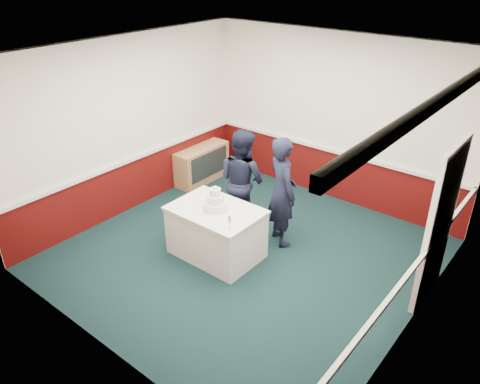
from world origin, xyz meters
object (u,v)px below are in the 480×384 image
Objects in this scene: person_man at (242,180)px; person_woman at (282,192)px; wedding_cake at (215,202)px; sideboard at (202,164)px; cake_table at (216,232)px; champagne_flute at (229,220)px; cake_knife at (205,214)px.

person_man is 0.74m from person_woman.
wedding_cake is at bearing 109.55° from person_man.
person_woman reaches higher than sideboard.
champagne_flute is at bearing -29.25° from cake_table.
wedding_cake is 0.90m from person_man.
person_woman is at bearing 59.75° from cake_table.
wedding_cake is 0.23m from cake_knife.
champagne_flute is (0.50, -0.28, 0.53)m from cake_table.
wedding_cake reaches higher than champagne_flute.
champagne_flute is at bearing 15.85° from cake_knife.
wedding_cake is (0.00, 0.00, 0.50)m from cake_table.
cake_table is (1.93, -1.76, 0.05)m from sideboard.
person_man is (-0.70, 1.15, -0.07)m from champagne_flute.
wedding_cake is at bearing 150.75° from champagne_flute.
cake_knife is 1.26m from person_woman.
champagne_flute reaches higher than cake_table.
champagne_flute is 0.12× the size of person_man.
cake_table is 6.00× the size of cake_knife.
cake_table is 1.17m from person_woman.
champagne_flute is 1.35m from person_man.
sideboard is 2.67m from wedding_cake.
person_man is at bearing 123.67° from cake_knife.
cake_knife is at bearing 171.42° from champagne_flute.
champagne_flute is 0.12× the size of person_woman.
person_woman is at bearing -169.92° from person_man.
cake_knife is at bearing -98.53° from cake_table.
cake_table is 0.44m from cake_knife.
sideboard is 5.45× the size of cake_knife.
person_woman is (0.04, 1.20, -0.05)m from champagne_flute.
sideboard is 2.01m from person_man.
cake_knife is (-0.03, -0.20, -0.11)m from wedding_cake.
sideboard is at bearing 139.97° from champagne_flute.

